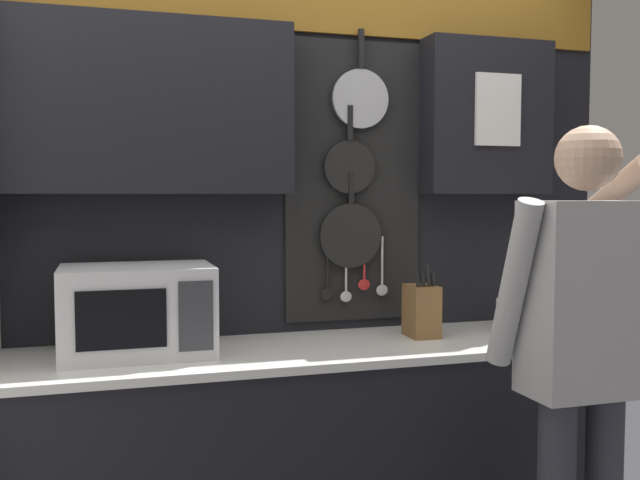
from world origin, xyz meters
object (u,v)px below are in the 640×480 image
microwave (137,310)px  person (582,339)px  knife_block (422,310)px  utensil_crock (510,310)px

microwave → person: (1.35, -0.65, -0.05)m
microwave → person: person is taller
knife_block → person: bearing=-68.6°
knife_block → utensil_crock: (0.40, 0.00, -0.02)m
microwave → knife_block: 1.10m
microwave → knife_block: (1.10, 0.00, -0.05)m
microwave → knife_block: size_ratio=1.80×
knife_block → person: person is taller
utensil_crock → person: person is taller
microwave → person: bearing=-25.8°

